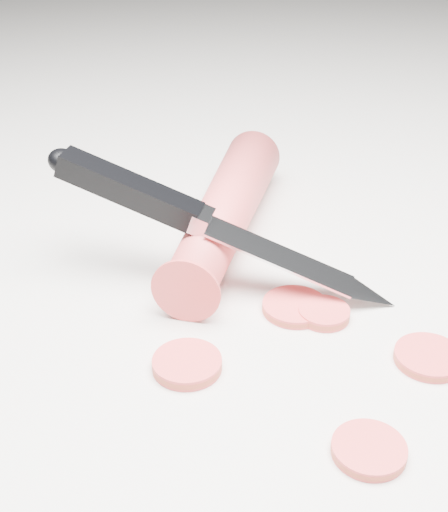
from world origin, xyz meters
name	(u,v)px	position (x,y,z in m)	size (l,w,h in m)	color
ground	(295,306)	(0.00, 0.00, 0.00)	(2.40, 2.40, 0.00)	silver
carrot	(226,212)	(-0.01, 0.10, 0.02)	(0.04, 0.04, 0.21)	#DF3C40
carrot_slice_0	(429,357)	(0.05, -0.08, 0.00)	(0.04, 0.04, 0.01)	red
carrot_slice_1	(295,307)	(0.00, 0.00, 0.00)	(0.04, 0.04, 0.01)	red
carrot_slice_2	(369,450)	(-0.02, -0.12, 0.00)	(0.04, 0.04, 0.01)	red
carrot_slice_3	(324,313)	(0.01, -0.02, 0.00)	(0.03, 0.03, 0.01)	red
carrot_slice_4	(187,364)	(-0.08, -0.03, 0.00)	(0.04, 0.04, 0.01)	red
kitchen_knife	(221,225)	(-0.03, 0.04, 0.04)	(0.21, 0.15, 0.09)	silver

